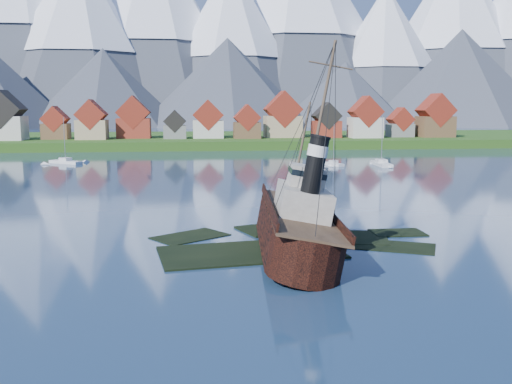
{
  "coord_description": "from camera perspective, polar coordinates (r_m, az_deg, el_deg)",
  "views": [
    {
      "loc": [
        -8.9,
        -57.43,
        14.65
      ],
      "look_at": [
        -1.49,
        6.0,
        5.0
      ],
      "focal_mm": 40.0,
      "sensor_mm": 36.0,
      "label": 1
    }
  ],
  "objects": [
    {
      "name": "shore_bank",
      "position": [
        228.08,
        -4.43,
        4.89
      ],
      "size": [
        600.0,
        80.0,
        3.2
      ],
      "primitive_type": "cube",
      "color": "#173F12",
      "rests_on": "ground"
    },
    {
      "name": "tugboat_wreck",
      "position": [
        58.76,
        3.32,
        -3.07
      ],
      "size": [
        6.48,
        27.92,
        22.13
      ],
      "rotation": [
        0.0,
        0.18,
        -0.08
      ],
      "color": "black",
      "rests_on": "ground"
    },
    {
      "name": "sailboat_e",
      "position": [
        145.17,
        12.41,
        2.71
      ],
      "size": [
        3.35,
        11.26,
        12.92
      ],
      "rotation": [
        0.0,
        0.0,
        -0.05
      ],
      "color": "silver",
      "rests_on": "ground"
    },
    {
      "name": "ground",
      "position": [
        59.93,
        2.09,
        -5.56
      ],
      "size": [
        1400.0,
        1400.0,
        0.0
      ],
      "primitive_type": "plane",
      "color": "navy",
      "rests_on": "ground"
    },
    {
      "name": "town",
      "position": [
        211.08,
        -13.35,
        6.83
      ],
      "size": [
        250.96,
        16.69,
        17.3
      ],
      "color": "maroon",
      "rests_on": "ground"
    },
    {
      "name": "mountains",
      "position": [
        543.91,
        -5.99,
        16.44
      ],
      "size": [
        965.0,
        340.0,
        205.0
      ],
      "color": "#2D333D",
      "rests_on": "ground"
    },
    {
      "name": "shoal",
      "position": [
        62.36,
        3.41,
        -5.34
      ],
      "size": [
        31.71,
        21.24,
        1.14
      ],
      "color": "black",
      "rests_on": "ground"
    },
    {
      "name": "sailboat_f",
      "position": [
        143.36,
        7.75,
        2.75
      ],
      "size": [
        4.05,
        7.2,
        10.74
      ],
      "rotation": [
        0.0,
        0.0,
        0.35
      ],
      "color": "silver",
      "rests_on": "ground"
    },
    {
      "name": "seawall",
      "position": [
        190.2,
        -3.97,
        4.16
      ],
      "size": [
        600.0,
        2.5,
        2.0
      ],
      "primitive_type": "cube",
      "color": "#3F3D38",
      "rests_on": "ground"
    },
    {
      "name": "sailboat_c",
      "position": [
        154.76,
        -18.5,
        2.82
      ],
      "size": [
        9.23,
        7.57,
        12.41
      ],
      "rotation": [
        0.0,
        0.0,
        0.95
      ],
      "color": "silver",
      "rests_on": "ground"
    }
  ]
}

